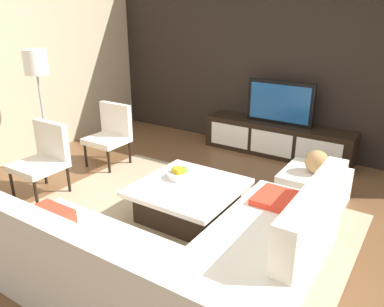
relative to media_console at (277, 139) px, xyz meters
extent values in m
plane|color=brown|center=(0.00, -2.40, -0.25)|extent=(14.00, 14.00, 0.00)
cube|color=black|center=(0.00, 0.30, 1.15)|extent=(6.40, 0.12, 2.80)
cube|color=#C6B28E|center=(-3.20, -2.20, 1.15)|extent=(0.12, 5.20, 2.80)
cube|color=tan|center=(-0.10, -2.40, -0.24)|extent=(3.41, 2.42, 0.01)
cube|color=black|center=(0.00, 0.00, 0.00)|extent=(2.27, 0.45, 0.50)
cube|color=white|center=(-0.70, -0.23, 0.00)|extent=(0.64, 0.01, 0.35)
cube|color=white|center=(0.00, -0.23, 0.00)|extent=(0.64, 0.01, 0.35)
cube|color=white|center=(0.70, -0.23, 0.00)|extent=(0.64, 0.01, 0.35)
cube|color=black|center=(0.00, 0.00, 0.57)|extent=(1.01, 0.05, 0.64)
cube|color=#194C8C|center=(0.00, -0.03, 0.57)|extent=(0.91, 0.01, 0.54)
cube|color=silver|center=(0.20, -3.70, -0.04)|extent=(2.33, 0.85, 0.41)
cube|color=silver|center=(0.20, -4.03, 0.37)|extent=(2.33, 0.18, 0.42)
cube|color=silver|center=(0.94, -2.54, -0.04)|extent=(0.85, 1.45, 0.41)
cube|color=silver|center=(1.28, -2.54, 0.37)|extent=(0.18, 1.45, 0.42)
cube|color=red|center=(-0.50, -3.70, 0.27)|extent=(0.36, 0.20, 0.22)
cube|color=red|center=(0.94, -2.18, 0.19)|extent=(0.60, 0.44, 0.06)
cube|color=black|center=(-0.10, -2.30, -0.08)|extent=(0.84, 0.86, 0.33)
cube|color=white|center=(-0.10, -2.30, 0.10)|extent=(1.05, 1.07, 0.05)
cylinder|color=black|center=(-2.12, -3.07, -0.06)|extent=(0.04, 0.04, 0.38)
cylinder|color=black|center=(-1.66, -3.07, -0.06)|extent=(0.04, 0.04, 0.38)
cylinder|color=black|center=(-2.12, -2.60, -0.06)|extent=(0.04, 0.04, 0.38)
cylinder|color=black|center=(-1.66, -2.60, -0.06)|extent=(0.04, 0.04, 0.38)
cube|color=silver|center=(-1.89, -2.84, 0.13)|extent=(0.53, 0.54, 0.08)
cube|color=silver|center=(-1.89, -2.60, 0.40)|extent=(0.53, 0.08, 0.45)
cylinder|color=#A5A5AA|center=(-2.49, -2.25, -0.24)|extent=(0.28, 0.28, 0.02)
cylinder|color=#A5A5AA|center=(-2.49, -2.25, 0.42)|extent=(0.03, 0.03, 1.30)
cylinder|color=white|center=(-2.49, -2.25, 1.24)|extent=(0.30, 0.30, 0.32)
cube|color=silver|center=(0.95, -1.28, -0.05)|extent=(0.70, 0.70, 0.40)
cylinder|color=silver|center=(-0.28, -2.20, 0.17)|extent=(0.28, 0.28, 0.07)
sphere|color=gold|center=(-0.25, -2.19, 0.21)|extent=(0.07, 0.07, 0.07)
sphere|color=#4C8C33|center=(-0.25, -2.15, 0.22)|extent=(0.08, 0.08, 0.08)
sphere|color=gold|center=(-0.31, -2.16, 0.22)|extent=(0.08, 0.08, 0.08)
sphere|color=gold|center=(-0.32, -2.22, 0.22)|extent=(0.10, 0.10, 0.10)
sphere|color=gold|center=(-0.27, -2.24, 0.22)|extent=(0.08, 0.08, 0.08)
cylinder|color=black|center=(-2.11, -1.92, -0.06)|extent=(0.04, 0.04, 0.38)
cylinder|color=black|center=(-1.65, -1.92, -0.06)|extent=(0.04, 0.04, 0.38)
cylinder|color=black|center=(-2.11, -1.50, -0.06)|extent=(0.04, 0.04, 0.38)
cylinder|color=black|center=(-1.65, -1.50, -0.06)|extent=(0.04, 0.04, 0.38)
cube|color=silver|center=(-1.88, -1.71, 0.13)|extent=(0.54, 0.50, 0.08)
cube|color=silver|center=(-1.88, -1.50, 0.40)|extent=(0.54, 0.08, 0.45)
sphere|color=#AD8451|center=(0.95, -1.28, 0.28)|extent=(0.26, 0.26, 0.26)
camera|label=1|loc=(1.93, -5.35, 1.91)|focal=35.83mm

